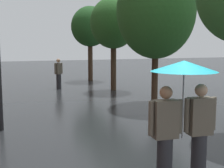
{
  "coord_description": "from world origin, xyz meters",
  "views": [
    {
      "loc": [
        -2.75,
        -4.51,
        2.35
      ],
      "look_at": [
        0.05,
        2.62,
        1.35
      ],
      "focal_mm": 48.87,
      "sensor_mm": 36.0,
      "label": 1
    }
  ],
  "objects_px": {
    "street_tree_2": "(114,23)",
    "street_tree_3": "(90,27)",
    "pedestrian_walking_midground": "(59,73)",
    "couple_under_umbrella": "(183,104)",
    "street_tree_1": "(156,11)"
  },
  "relations": [
    {
      "from": "street_tree_2",
      "to": "street_tree_3",
      "type": "bearing_deg",
      "value": 87.76
    },
    {
      "from": "street_tree_3",
      "to": "pedestrian_walking_midground",
      "type": "height_order",
      "value": "street_tree_3"
    },
    {
      "from": "couple_under_umbrella",
      "to": "pedestrian_walking_midground",
      "type": "relative_size",
      "value": 1.31
    },
    {
      "from": "street_tree_1",
      "to": "street_tree_2",
      "type": "relative_size",
      "value": 1.16
    },
    {
      "from": "street_tree_1",
      "to": "pedestrian_walking_midground",
      "type": "bearing_deg",
      "value": 116.23
    },
    {
      "from": "street_tree_3",
      "to": "pedestrian_walking_midground",
      "type": "xyz_separation_m",
      "value": [
        -2.7,
        -2.97,
        -2.64
      ]
    },
    {
      "from": "street_tree_2",
      "to": "pedestrian_walking_midground",
      "type": "relative_size",
      "value": 2.95
    },
    {
      "from": "couple_under_umbrella",
      "to": "pedestrian_walking_midground",
      "type": "distance_m",
      "value": 11.93
    },
    {
      "from": "street_tree_1",
      "to": "pedestrian_walking_midground",
      "type": "height_order",
      "value": "street_tree_1"
    },
    {
      "from": "pedestrian_walking_midground",
      "to": "street_tree_1",
      "type": "bearing_deg",
      "value": -63.77
    },
    {
      "from": "street_tree_2",
      "to": "street_tree_3",
      "type": "xyz_separation_m",
      "value": [
        0.18,
        4.52,
        0.06
      ]
    },
    {
      "from": "street_tree_1",
      "to": "street_tree_3",
      "type": "xyz_separation_m",
      "value": [
        -0.01,
        8.47,
        -0.17
      ]
    },
    {
      "from": "couple_under_umbrella",
      "to": "pedestrian_walking_midground",
      "type": "bearing_deg",
      "value": 88.22
    },
    {
      "from": "street_tree_3",
      "to": "couple_under_umbrella",
      "type": "relative_size",
      "value": 2.29
    },
    {
      "from": "street_tree_1",
      "to": "street_tree_3",
      "type": "distance_m",
      "value": 8.48
    }
  ]
}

